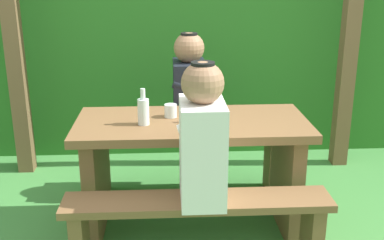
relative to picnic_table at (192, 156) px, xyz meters
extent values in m
plane|color=#40843C|center=(0.00, 0.00, -0.50)|extent=(12.00, 12.00, 0.00)
cube|color=#286A21|center=(0.00, 1.73, 0.50)|extent=(6.40, 0.84, 1.99)
cube|color=brown|center=(-1.31, 1.00, 0.47)|extent=(0.12, 0.12, 1.94)
cube|color=brown|center=(1.31, 1.00, 0.47)|extent=(0.12, 0.12, 1.94)
cube|color=brown|center=(0.00, 0.00, 0.21)|extent=(1.40, 0.64, 0.05)
cube|color=brown|center=(-0.60, 0.00, -0.16)|extent=(0.08, 0.54, 0.68)
cube|color=brown|center=(0.60, 0.00, -0.16)|extent=(0.08, 0.54, 0.68)
cube|color=brown|center=(0.00, -0.51, -0.05)|extent=(1.40, 0.24, 0.04)
cube|color=brown|center=(0.62, -0.51, -0.28)|extent=(0.07, 0.22, 0.43)
cube|color=brown|center=(0.00, 0.51, -0.05)|extent=(1.40, 0.24, 0.04)
cube|color=brown|center=(-0.62, 0.51, -0.28)|extent=(0.07, 0.22, 0.43)
cube|color=brown|center=(0.62, 0.51, -0.28)|extent=(0.07, 0.22, 0.43)
cube|color=white|center=(0.02, -0.51, 0.23)|extent=(0.22, 0.34, 0.52)
sphere|color=#936B4C|center=(0.02, -0.51, 0.59)|extent=(0.21, 0.21, 0.21)
cylinder|color=black|center=(0.02, -0.51, 0.68)|extent=(0.12, 0.12, 0.02)
cylinder|color=white|center=(0.02, -0.37, 0.34)|extent=(0.25, 0.07, 0.15)
cube|color=black|center=(0.01, 0.51, 0.23)|extent=(0.22, 0.34, 0.52)
sphere|color=#936B4C|center=(0.01, 0.51, 0.59)|extent=(0.21, 0.21, 0.21)
cylinder|color=black|center=(0.01, 0.51, 0.68)|extent=(0.12, 0.12, 0.02)
cylinder|color=black|center=(0.01, 0.37, 0.34)|extent=(0.25, 0.07, 0.15)
cylinder|color=silver|center=(-0.13, 0.08, 0.27)|extent=(0.08, 0.08, 0.08)
cylinder|color=silver|center=(0.13, -0.05, 0.32)|extent=(0.06, 0.06, 0.18)
cylinder|color=silver|center=(0.13, -0.05, 0.44)|extent=(0.03, 0.03, 0.05)
cylinder|color=silver|center=(-0.29, -0.06, 0.31)|extent=(0.07, 0.07, 0.15)
cylinder|color=silver|center=(-0.29, -0.06, 0.42)|extent=(0.03, 0.03, 0.06)
camera|label=1|loc=(-0.16, -2.74, 1.12)|focal=44.81mm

